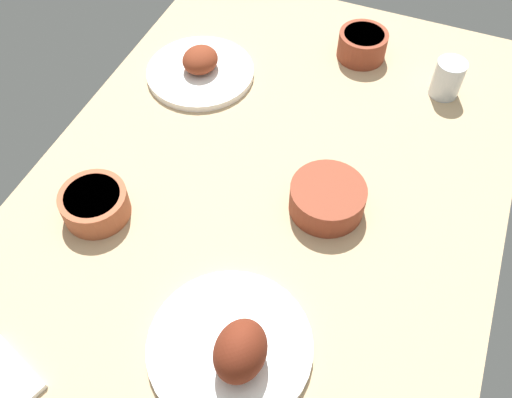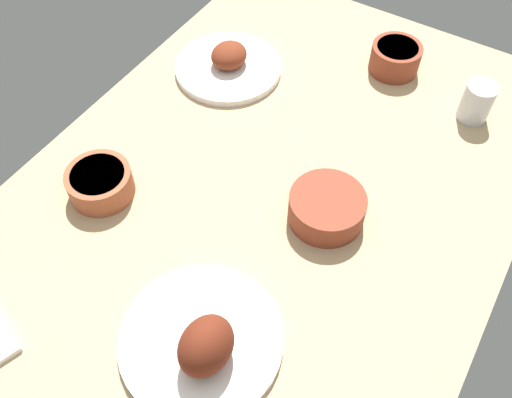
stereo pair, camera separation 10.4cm
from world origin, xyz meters
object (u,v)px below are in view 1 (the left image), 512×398
object	(u,v)px
bowl_sauce	(95,203)
bowl_pasta	(362,44)
plate_near_viewer	(234,348)
plate_far_side	(200,69)
bowl_soup	(327,198)
water_tumbler	(448,78)

from	to	relation	value
bowl_sauce	bowl_pasta	xyz separation A→B (cm)	(-63.08, 33.30, 0.44)
plate_near_viewer	bowl_sauce	world-z (taller)	plate_near_viewer
plate_near_viewer	bowl_pasta	bearing A→B (deg)	-178.88
plate_near_viewer	bowl_sauce	xyz separation A→B (cm)	(-15.71, -34.84, 0.19)
plate_far_side	bowl_soup	distance (cm)	46.03
bowl_sauce	plate_near_viewer	bearing A→B (deg)	65.72
bowl_soup	water_tumbler	distance (cm)	42.72
bowl_sauce	bowl_pasta	world-z (taller)	bowl_pasta
plate_far_side	water_tumbler	size ratio (longest dim) A/B	2.88
plate_far_side	water_tumbler	world-z (taller)	water_tumbler
water_tumbler	bowl_pasta	bearing A→B (deg)	-105.08
plate_near_viewer	water_tumbler	size ratio (longest dim) A/B	3.10
bowl_soup	plate_near_viewer	bearing A→B (deg)	-7.84
plate_far_side	bowl_pasta	size ratio (longest dim) A/B	2.16
plate_near_viewer	bowl_soup	bearing A→B (deg)	172.16
water_tumbler	plate_far_side	bearing A→B (deg)	-74.37
bowl_soup	bowl_pasta	distance (cm)	46.12
plate_near_viewer	bowl_pasta	size ratio (longest dim) A/B	2.33
bowl_sauce	bowl_soup	xyz separation A→B (cm)	(-17.36, 39.39, 0.13)
bowl_pasta	plate_far_side	bearing A→B (deg)	-57.78
bowl_sauce	bowl_pasta	size ratio (longest dim) A/B	1.10
water_tumbler	bowl_sauce	bearing A→B (deg)	-43.15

